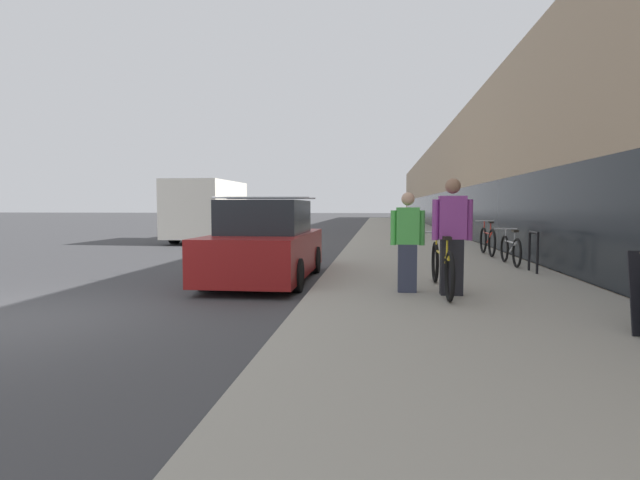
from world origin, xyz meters
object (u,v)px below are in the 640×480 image
at_px(person_rider, 452,237).
at_px(person_bystander, 407,242).
at_px(parked_sedan_curbside, 266,245).
at_px(bike_rack_hoop, 533,247).
at_px(cruiser_bike_middle, 488,241).
at_px(moving_truck, 211,211).
at_px(tandem_bicycle, 442,267).
at_px(cruiser_bike_nearest, 511,249).

relative_size(person_rider, person_bystander, 1.13).
relative_size(person_bystander, parked_sedan_curbside, 0.37).
height_order(bike_rack_hoop, cruiser_bike_middle, cruiser_bike_middle).
height_order(parked_sedan_curbside, moving_truck, moving_truck).
relative_size(person_rider, moving_truck, 0.30).
bearing_deg(tandem_bicycle, parked_sedan_curbside, 151.73).
height_order(bike_rack_hoop, moving_truck, moving_truck).
relative_size(bike_rack_hoop, cruiser_bike_middle, 0.45).
xyz_separation_m(person_bystander, cruiser_bike_middle, (2.57, 6.38, -0.39)).
distance_m(parked_sedan_curbside, moving_truck, 12.04).
xyz_separation_m(tandem_bicycle, person_rider, (0.11, -0.32, 0.51)).
distance_m(person_rider, cruiser_bike_middle, 6.85).
distance_m(tandem_bicycle, bike_rack_hoop, 3.38).
bearing_deg(person_rider, tandem_bicycle, 108.29).
xyz_separation_m(person_rider, cruiser_bike_nearest, (1.94, 4.20, -0.54)).
distance_m(person_bystander, bike_rack_hoop, 3.87).
relative_size(person_bystander, moving_truck, 0.26).
height_order(person_bystander, cruiser_bike_nearest, person_bystander).
xyz_separation_m(cruiser_bike_middle, parked_sedan_curbside, (-5.30, -4.47, 0.18)).
xyz_separation_m(tandem_bicycle, bike_rack_hoop, (2.17, 2.59, 0.12)).
xyz_separation_m(bike_rack_hoop, parked_sedan_curbside, (-5.45, -0.83, 0.07)).
xyz_separation_m(person_rider, bike_rack_hoop, (2.06, 2.92, -0.38)).
bearing_deg(tandem_bicycle, cruiser_bike_nearest, 62.23).
bearing_deg(parked_sedan_curbside, person_rider, -31.65).
relative_size(tandem_bicycle, person_bystander, 1.63).
bearing_deg(person_rider, cruiser_bike_middle, 73.76).
bearing_deg(cruiser_bike_nearest, cruiser_bike_middle, 90.63).
bearing_deg(moving_truck, parked_sedan_curbside, -65.71).
relative_size(tandem_bicycle, parked_sedan_curbside, 0.60).
bearing_deg(person_bystander, parked_sedan_curbside, 145.03).
bearing_deg(person_bystander, tandem_bicycle, 14.45).
distance_m(person_rider, parked_sedan_curbside, 3.99).
bearing_deg(cruiser_bike_nearest, bike_rack_hoop, -84.39).
xyz_separation_m(tandem_bicycle, person_bystander, (-0.55, -0.14, 0.40)).
relative_size(person_rider, parked_sedan_curbside, 0.42).
xyz_separation_m(person_bystander, cruiser_bike_nearest, (2.60, 4.02, -0.44)).
bearing_deg(moving_truck, cruiser_bike_middle, -32.36).
height_order(tandem_bicycle, parked_sedan_curbside, parked_sedan_curbside).
xyz_separation_m(tandem_bicycle, cruiser_bike_middle, (2.02, 6.24, 0.01)).
height_order(tandem_bicycle, moving_truck, moving_truck).
bearing_deg(parked_sedan_curbside, bike_rack_hoop, 8.65).
relative_size(tandem_bicycle, moving_truck, 0.43).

